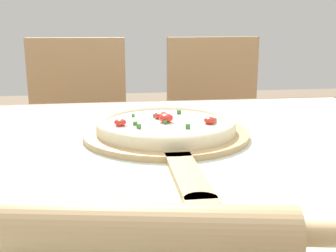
{
  "coord_description": "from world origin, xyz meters",
  "views": [
    {
      "loc": [
        -0.17,
        -0.77,
        0.97
      ],
      "look_at": [
        -0.06,
        0.05,
        0.77
      ],
      "focal_mm": 45.0,
      "sensor_mm": 36.0,
      "label": 1
    }
  ],
  "objects_px": {
    "pizza": "(166,125)",
    "pizza_peel": "(168,137)",
    "rolling_pin": "(150,231)",
    "chair_left": "(77,139)",
    "chair_right": "(218,134)"
  },
  "relations": [
    {
      "from": "pizza",
      "to": "chair_left",
      "type": "bearing_deg",
      "value": 108.38
    },
    {
      "from": "rolling_pin",
      "to": "chair_right",
      "type": "xyz_separation_m",
      "value": [
        0.39,
        1.21,
        -0.23
      ]
    },
    {
      "from": "pizza_peel",
      "to": "pizza",
      "type": "height_order",
      "value": "pizza"
    },
    {
      "from": "chair_left",
      "to": "chair_right",
      "type": "height_order",
      "value": "same"
    },
    {
      "from": "chair_left",
      "to": "chair_right",
      "type": "relative_size",
      "value": 1.0
    },
    {
      "from": "rolling_pin",
      "to": "chair_right",
      "type": "distance_m",
      "value": 1.29
    },
    {
      "from": "chair_left",
      "to": "chair_right",
      "type": "xyz_separation_m",
      "value": [
        0.56,
        -0.0,
        0.0
      ]
    },
    {
      "from": "pizza",
      "to": "pizza_peel",
      "type": "bearing_deg",
      "value": -89.92
    },
    {
      "from": "pizza",
      "to": "rolling_pin",
      "type": "relative_size",
      "value": 0.75
    },
    {
      "from": "rolling_pin",
      "to": "chair_right",
      "type": "bearing_deg",
      "value": 72.12
    },
    {
      "from": "pizza_peel",
      "to": "rolling_pin",
      "type": "relative_size",
      "value": 1.42
    },
    {
      "from": "pizza",
      "to": "rolling_pin",
      "type": "xyz_separation_m",
      "value": [
        -0.08,
        -0.46,
        0.0
      ]
    },
    {
      "from": "pizza",
      "to": "chair_right",
      "type": "xyz_separation_m",
      "value": [
        0.31,
        0.75,
        -0.23
      ]
    },
    {
      "from": "pizza_peel",
      "to": "rolling_pin",
      "type": "bearing_deg",
      "value": -100.14
    },
    {
      "from": "rolling_pin",
      "to": "chair_right",
      "type": "height_order",
      "value": "chair_right"
    }
  ]
}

